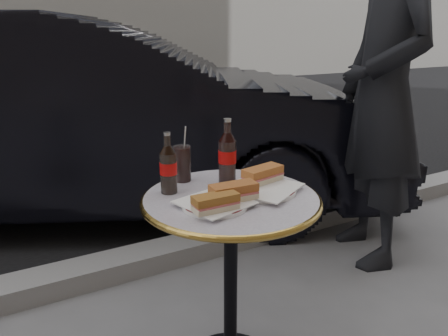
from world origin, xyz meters
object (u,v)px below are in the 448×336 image
bistro_table (231,288)px  parked_car (97,117)px  cola_bottle_right (227,151)px  plate_right (262,189)px  cola_glass (182,163)px  plate_left (215,205)px  pedestrian (383,95)px  cola_bottle_left (168,163)px

bistro_table → parked_car: 1.93m
cola_bottle_right → plate_right: bearing=-67.3°
bistro_table → cola_glass: 0.50m
plate_left → parked_car: size_ratio=0.05×
plate_right → pedestrian: bearing=22.3°
cola_bottle_right → plate_left: bearing=-129.1°
cola_bottle_left → parked_car: (0.17, 1.77, -0.16)m
cola_bottle_left → cola_bottle_right: size_ratio=0.90×
plate_right → parked_car: size_ratio=0.06×
plate_left → cola_glass: (0.01, 0.28, 0.06)m
bistro_table → plate_left: bearing=-149.8°
plate_right → cola_glass: (-0.20, 0.24, 0.06)m
bistro_table → cola_bottle_right: (0.06, 0.13, 0.49)m
cola_bottle_left → cola_bottle_right: 0.23m
cola_bottle_left → cola_bottle_right: (0.23, -0.00, 0.01)m
plate_left → cola_bottle_right: size_ratio=0.89×
cola_glass → pedestrian: 1.28m
cola_bottle_right → pedestrian: size_ratio=0.13×
plate_left → plate_right: (0.21, 0.04, 0.00)m
plate_left → cola_bottle_right: 0.27m
plate_right → pedestrian: (1.06, 0.43, 0.21)m
plate_right → parked_car: bearing=93.8°
bistro_table → plate_left: (-0.09, -0.05, 0.37)m
pedestrian → cola_glass: bearing=-61.9°
plate_right → bistro_table: bearing=174.0°
cola_bottle_left → cola_glass: bearing=45.2°
parked_car → bistro_table: bearing=-155.1°
cola_bottle_left → parked_car: size_ratio=0.05×
parked_car → pedestrian: size_ratio=2.20×
plate_right → cola_glass: cola_glass is taller
plate_right → cola_bottle_right: (-0.06, 0.14, 0.11)m
plate_right → cola_bottle_right: cola_bottle_right is taller
bistro_table → plate_right: (0.12, -0.01, 0.37)m
bistro_table → parked_car: parked_car is taller
parked_car → cola_bottle_left: bearing=-160.6°
cola_glass → cola_bottle_left: bearing=-134.8°
cola_bottle_right → cola_glass: size_ratio=1.79×
cola_glass → parked_car: (0.07, 1.67, -0.12)m
cola_glass → plate_right: bearing=-50.3°
bistro_table → cola_bottle_left: cola_bottle_left is taller
bistro_table → cola_bottle_right: cola_bottle_right is taller
bistro_table → parked_car: (-0.01, 1.90, 0.32)m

